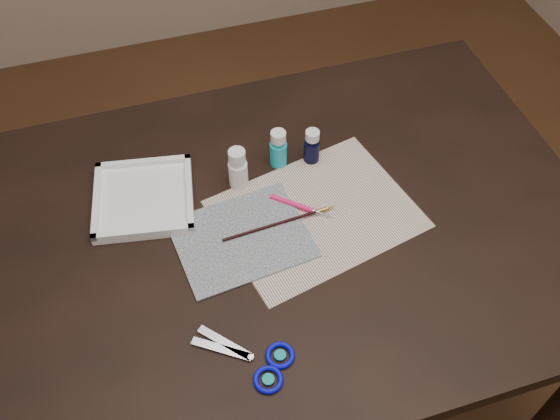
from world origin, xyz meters
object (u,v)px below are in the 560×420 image
object	(u,v)px
scissors	(240,357)
palette_tray	(144,198)
canvas	(242,238)
paint_bottle_cyan	(278,148)
paint_bottle_white	(238,168)
paint_bottle_navy	(312,146)
paper	(316,214)

from	to	relation	value
scissors	palette_tray	xyz separation A→B (m)	(-0.10, 0.40, 0.01)
canvas	paint_bottle_cyan	xyz separation A→B (m)	(0.13, 0.18, 0.04)
scissors	palette_tray	bearing A→B (deg)	-41.68
canvas	paint_bottle_white	size ratio (longest dim) A/B	2.61
paint_bottle_white	canvas	bearing A→B (deg)	-102.79
paint_bottle_white	paint_bottle_navy	size ratio (longest dim) A/B	1.17
canvas	paint_bottle_cyan	size ratio (longest dim) A/B	2.80
paper	canvas	bearing A→B (deg)	-174.40
canvas	paint_bottle_navy	distance (m)	0.27
paint_bottle_white	paint_bottle_cyan	bearing A→B (deg)	18.85
scissors	palette_tray	world-z (taller)	palette_tray
paint_bottle_white	paint_bottle_cyan	xyz separation A→B (m)	(0.10, 0.03, -0.00)
canvas	scissors	distance (m)	0.26
paper	paint_bottle_white	xyz separation A→B (m)	(-0.13, 0.13, 0.05)
paper	palette_tray	size ratio (longest dim) A/B	1.91
paint_bottle_navy	paper	bearing A→B (deg)	-105.10
paint_bottle_white	paint_bottle_navy	xyz separation A→B (m)	(0.17, 0.02, -0.01)
scissors	palette_tray	distance (m)	0.42
paper	paint_bottle_cyan	world-z (taller)	paint_bottle_cyan
paper	palette_tray	world-z (taller)	palette_tray
paint_bottle_white	paint_bottle_cyan	world-z (taller)	paint_bottle_white
canvas	palette_tray	world-z (taller)	palette_tray
canvas	paint_bottle_white	bearing A→B (deg)	77.21
canvas	scissors	size ratio (longest dim) A/B	1.28
paper	canvas	size ratio (longest dim) A/B	1.50
paint_bottle_cyan	scissors	world-z (taller)	paint_bottle_cyan
paint_bottle_white	paint_bottle_navy	bearing A→B (deg)	7.23
canvas	paint_bottle_navy	size ratio (longest dim) A/B	3.05
scissors	palette_tray	size ratio (longest dim) A/B	0.99
palette_tray	scissors	bearing A→B (deg)	-76.14
paint_bottle_white	scissors	bearing A→B (deg)	-104.67
scissors	canvas	bearing A→B (deg)	-71.29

